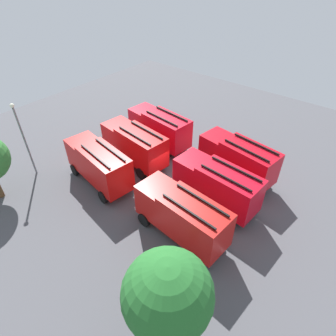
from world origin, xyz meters
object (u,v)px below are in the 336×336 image
at_px(firefighter_0, 168,258).
at_px(tree_0, 168,295).
at_px(fire_truck_1, 159,127).
at_px(fire_truck_3, 134,144).
at_px(fire_truck_5, 99,163).
at_px(firefighter_1, 105,134).
at_px(traffic_cone_0, 204,176).
at_px(lamppost, 23,136).
at_px(fire_truck_2, 216,184).
at_px(fire_truck_4, 182,215).
at_px(fire_truck_0, 238,158).

relative_size(firefighter_0, tree_0, 0.27).
bearing_deg(tree_0, fire_truck_1, -48.15).
bearing_deg(fire_truck_3, fire_truck_5, 93.44).
xyz_separation_m(fire_truck_1, firefighter_1, (5.10, 3.12, -1.25)).
bearing_deg(fire_truck_3, traffic_cone_0, -155.86).
bearing_deg(tree_0, lamppost, -9.69).
xyz_separation_m(fire_truck_2, fire_truck_3, (9.02, -0.02, 0.00)).
height_order(fire_truck_2, traffic_cone_0, fire_truck_2).
bearing_deg(lamppost, fire_truck_2, -154.77).
bearing_deg(fire_truck_1, traffic_cone_0, 171.63).
relative_size(fire_truck_1, lamppost, 1.06).
relative_size(fire_truck_4, firefighter_1, 4.51).
bearing_deg(firefighter_1, tree_0, 156.26).
bearing_deg(fire_truck_5, tree_0, 162.60).
bearing_deg(fire_truck_5, firefighter_1, -35.34).
height_order(fire_truck_0, fire_truck_3, same).
bearing_deg(traffic_cone_0, fire_truck_0, -135.16).
distance_m(fire_truck_4, firefighter_0, 3.10).
bearing_deg(firefighter_0, fire_truck_2, -162.92).
height_order(firefighter_0, tree_0, tree_0).
distance_m(fire_truck_5, lamppost, 6.87).
bearing_deg(fire_truck_3, fire_truck_2, -173.75).
bearing_deg(traffic_cone_0, fire_truck_5, 42.48).
height_order(firefighter_1, lamppost, lamppost).
relative_size(fire_truck_2, fire_truck_3, 0.99).
bearing_deg(fire_truck_2, lamppost, 29.46).
relative_size(fire_truck_1, traffic_cone_0, 10.46).
distance_m(fire_truck_0, firefighter_0, 11.30).
distance_m(fire_truck_1, firefighter_1, 6.11).
relative_size(fire_truck_0, lamppost, 1.06).
distance_m(fire_truck_0, traffic_cone_0, 3.38).
bearing_deg(traffic_cone_0, fire_truck_2, 138.30).
height_order(fire_truck_0, firefighter_1, fire_truck_0).
bearing_deg(fire_truck_0, lamppost, 45.84).
bearing_deg(fire_truck_2, tree_0, 112.92).
bearing_deg(fire_truck_0, fire_truck_1, 9.97).
bearing_deg(fire_truck_5, fire_truck_3, -84.40).
relative_size(fire_truck_5, firefighter_1, 4.58).
relative_size(fire_truck_0, fire_truck_4, 1.01).
relative_size(fire_truck_0, fire_truck_5, 1.00).
relative_size(fire_truck_1, tree_0, 1.13).
relative_size(fire_truck_0, fire_truck_2, 1.02).
bearing_deg(lamppost, firefighter_1, -95.50).
relative_size(fire_truck_0, firefighter_1, 4.58).
xyz_separation_m(fire_truck_5, tree_0, (-12.72, 6.18, 2.28)).
relative_size(fire_truck_1, fire_truck_5, 0.99).
bearing_deg(lamppost, fire_truck_0, -142.57).
distance_m(tree_0, traffic_cone_0, 14.35).
bearing_deg(traffic_cone_0, firefighter_1, 6.45).
relative_size(fire_truck_0, traffic_cone_0, 10.55).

